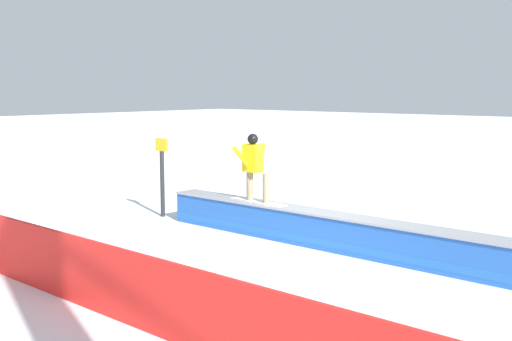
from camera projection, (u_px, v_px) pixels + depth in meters
The scene contains 5 objects.
ground_plane at pixel (322, 247), 11.97m from camera, with size 120.00×120.00×0.00m, color white.
grind_box at pixel (322, 231), 11.93m from camera, with size 7.70×0.70×0.68m.
snowboarder at pixel (254, 165), 12.93m from camera, with size 1.43×0.42×1.40m.
safety_fence at pixel (110, 281), 8.23m from camera, with size 10.17×0.06×0.97m, color red.
trail_marker at pixel (162, 175), 14.72m from camera, with size 0.40×0.10×1.84m.
Camera 1 is at (-6.62, 9.71, 2.98)m, focal length 44.26 mm.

